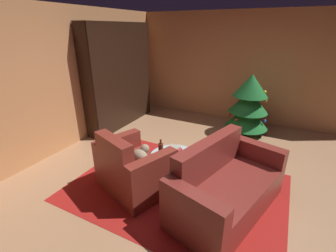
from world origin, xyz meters
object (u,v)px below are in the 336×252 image
at_px(couch_red, 225,187).
at_px(decorated_tree, 249,104).
at_px(book_stack_on_table, 174,151).
at_px(bottle_on_table, 161,149).
at_px(bookshelf_unit, 123,78).
at_px(coffee_table, 174,158).
at_px(armchair_red, 133,169).

bearing_deg(couch_red, decorated_tree, 94.12).
height_order(book_stack_on_table, decorated_tree, decorated_tree).
height_order(couch_red, bottle_on_table, couch_red).
xyz_separation_m(bookshelf_unit, coffee_table, (2.14, -1.69, -0.69)).
xyz_separation_m(armchair_red, coffee_table, (0.45, 0.41, 0.09)).
relative_size(armchair_red, coffee_table, 1.71).
distance_m(book_stack_on_table, decorated_tree, 2.43).
height_order(bookshelf_unit, decorated_tree, bookshelf_unit).
relative_size(book_stack_on_table, decorated_tree, 0.15).
height_order(armchair_red, book_stack_on_table, armchair_red).
height_order(book_stack_on_table, bottle_on_table, bottle_on_table).
distance_m(book_stack_on_table, bottle_on_table, 0.20).
bearing_deg(decorated_tree, couch_red, -85.88).
relative_size(bookshelf_unit, decorated_tree, 1.75).
height_order(coffee_table, bottle_on_table, bottle_on_table).
xyz_separation_m(book_stack_on_table, decorated_tree, (0.63, 2.34, 0.15)).
bearing_deg(decorated_tree, coffee_table, -105.12).
distance_m(bookshelf_unit, book_stack_on_table, 2.78).
bearing_deg(coffee_table, decorated_tree, 74.88).
height_order(coffee_table, book_stack_on_table, book_stack_on_table).
bearing_deg(decorated_tree, book_stack_on_table, -105.19).
bearing_deg(armchair_red, decorated_tree, 68.54).
distance_m(couch_red, coffee_table, 0.85).
relative_size(couch_red, decorated_tree, 1.37).
height_order(bookshelf_unit, coffee_table, bookshelf_unit).
distance_m(couch_red, decorated_tree, 2.58).
relative_size(bookshelf_unit, coffee_table, 3.31).
bearing_deg(couch_red, book_stack_on_table, 165.39).
xyz_separation_m(armchair_red, bottle_on_table, (0.28, 0.33, 0.24)).
bearing_deg(bookshelf_unit, armchair_red, -51.26).
xyz_separation_m(couch_red, coffee_table, (-0.82, 0.20, 0.10)).
bearing_deg(bottle_on_table, coffee_table, 25.21).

